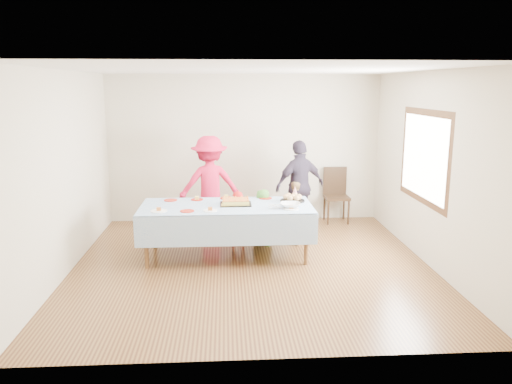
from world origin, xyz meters
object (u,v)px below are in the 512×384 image
party_table (227,209)px  dining_chair (336,192)px  birthday_cake (236,202)px  adult_left (210,184)px

party_table → dining_chair: 2.78m
birthday_cake → adult_left: size_ratio=0.27×
party_table → birthday_cake: birthday_cake is taller
dining_chair → party_table: bearing=-137.4°
party_table → birthday_cake: 0.17m
party_table → adult_left: bearing=101.7°
party_table → birthday_cake: size_ratio=5.47×
party_table → adult_left: (-0.28, 1.36, 0.11)m
party_table → dining_chair: size_ratio=2.48×
birthday_cake → dining_chair: 2.66m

